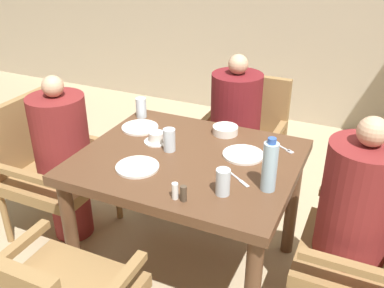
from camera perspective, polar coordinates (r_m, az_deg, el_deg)
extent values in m
plane|color=tan|center=(2.55, -0.43, -16.16)|extent=(16.00, 16.00, 0.00)
cube|color=brown|center=(2.13, -0.50, -2.29)|extent=(1.07, 0.89, 0.05)
cylinder|color=brown|center=(2.30, -15.73, -12.06)|extent=(0.07, 0.07, 0.68)
cylinder|color=brown|center=(2.80, -5.93, -3.28)|extent=(0.07, 0.07, 0.68)
cylinder|color=brown|center=(2.53, 13.20, -7.71)|extent=(0.07, 0.07, 0.68)
cube|color=olive|center=(2.73, -17.27, -4.25)|extent=(0.55, 0.55, 0.07)
cube|color=olive|center=(2.78, -21.94, 1.35)|extent=(0.05, 0.55, 0.42)
cube|color=olive|center=(2.82, -14.42, 0.84)|extent=(0.49, 0.04, 0.04)
cube|color=olive|center=(2.50, -21.47, -3.88)|extent=(0.49, 0.04, 0.04)
cylinder|color=olive|center=(2.86, -9.82, -6.73)|extent=(0.04, 0.04, 0.35)
cylinder|color=olive|center=(2.56, -15.93, -12.12)|extent=(0.04, 0.04, 0.35)
cylinder|color=olive|center=(3.13, -17.30, -4.46)|extent=(0.04, 0.04, 0.35)
cylinder|color=olive|center=(2.86, -23.61, -8.97)|extent=(0.04, 0.04, 0.35)
cylinder|color=maroon|center=(2.78, -15.83, -7.65)|extent=(0.24, 0.24, 0.42)
cylinder|color=maroon|center=(2.56, -17.11, 0.86)|extent=(0.32, 0.32, 0.50)
sphere|color=tan|center=(2.44, -18.08, 7.33)|extent=(0.12, 0.12, 0.12)
cube|color=olive|center=(2.92, 5.97, -0.83)|extent=(0.55, 0.55, 0.07)
cube|color=olive|center=(3.04, 7.77, 5.32)|extent=(0.55, 0.05, 0.42)
cube|color=olive|center=(2.80, 11.03, 0.98)|extent=(0.04, 0.49, 0.04)
cube|color=olive|center=(2.93, 1.43, 2.80)|extent=(0.04, 0.49, 0.04)
cylinder|color=olive|center=(2.78, 8.89, -7.82)|extent=(0.04, 0.04, 0.35)
cylinder|color=olive|center=(2.91, -0.36, -5.64)|extent=(0.04, 0.04, 0.35)
cylinder|color=olive|center=(3.18, 11.39, -3.17)|extent=(0.04, 0.04, 0.35)
cylinder|color=olive|center=(3.30, 3.19, -1.46)|extent=(0.04, 0.04, 0.35)
cylinder|color=maroon|center=(2.96, 5.43, -4.35)|extent=(0.24, 0.24, 0.42)
cylinder|color=maroon|center=(2.75, 5.85, 4.08)|extent=(0.32, 0.32, 0.52)
sphere|color=tan|center=(2.64, 6.18, 10.52)|extent=(0.12, 0.12, 0.12)
cube|color=olive|center=(2.17, 21.49, -14.11)|extent=(0.55, 0.55, 0.07)
cube|color=olive|center=(1.87, 21.59, -15.34)|extent=(0.49, 0.04, 0.04)
cube|color=olive|center=(2.29, 22.71, -7.18)|extent=(0.49, 0.04, 0.04)
cylinder|color=olive|center=(2.49, 15.51, -13.21)|extent=(0.04, 0.04, 0.35)
cylinder|color=maroon|center=(2.28, 19.16, -17.20)|extent=(0.24, 0.24, 0.42)
cylinder|color=maroon|center=(1.99, 21.25, -7.11)|extent=(0.32, 0.32, 0.54)
sphere|color=tan|center=(1.83, 22.96, 1.55)|extent=(0.13, 0.13, 0.13)
cube|color=olive|center=(1.96, -23.68, -13.62)|extent=(0.04, 0.49, 0.04)
cylinder|color=olive|center=(2.31, -17.29, -17.35)|extent=(0.04, 0.04, 0.35)
cylinder|color=white|center=(2.43, -6.94, 2.20)|extent=(0.21, 0.21, 0.01)
cylinder|color=white|center=(2.14, 6.85, -1.41)|extent=(0.21, 0.21, 0.01)
cylinder|color=white|center=(2.04, -7.29, -3.05)|extent=(0.21, 0.21, 0.01)
cylinder|color=white|center=(2.27, -4.76, 0.33)|extent=(0.13, 0.13, 0.01)
cylinder|color=white|center=(2.26, -4.79, 1.00)|extent=(0.08, 0.08, 0.05)
cylinder|color=white|center=(2.36, 4.46, 1.87)|extent=(0.14, 0.14, 0.04)
cylinder|color=#A3C6DB|center=(1.84, 10.31, -3.03)|extent=(0.07, 0.07, 0.22)
cylinder|color=#3359B2|center=(1.78, 10.63, 0.42)|extent=(0.04, 0.04, 0.02)
cylinder|color=silver|center=(2.56, -6.79, 4.83)|extent=(0.06, 0.06, 0.12)
cylinder|color=silver|center=(2.16, -3.05, 0.55)|extent=(0.06, 0.06, 0.12)
cylinder|color=silver|center=(1.81, 4.15, -5.07)|extent=(0.06, 0.06, 0.12)
cylinder|color=white|center=(1.79, -2.28, -6.28)|extent=(0.03, 0.03, 0.07)
cylinder|color=#4C3D2D|center=(1.78, -1.14, -6.62)|extent=(0.03, 0.03, 0.07)
cube|color=silver|center=(2.27, 11.52, -0.21)|extent=(0.14, 0.09, 0.00)
cube|color=silver|center=(2.22, 12.93, -1.00)|extent=(0.04, 0.04, 0.00)
cube|color=silver|center=(1.97, 5.61, -4.20)|extent=(0.13, 0.10, 0.00)
cube|color=silver|center=(1.92, 6.96, -5.26)|extent=(0.06, 0.05, 0.00)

